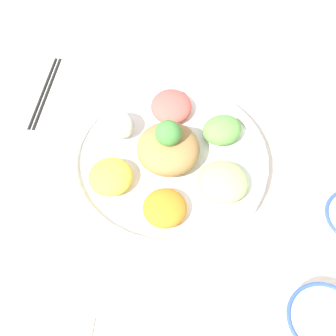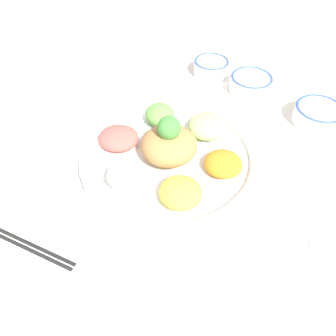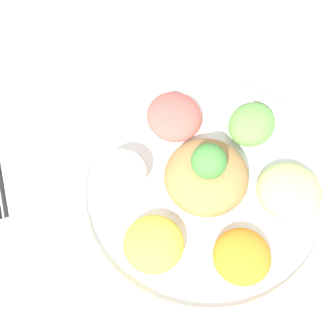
% 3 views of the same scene
% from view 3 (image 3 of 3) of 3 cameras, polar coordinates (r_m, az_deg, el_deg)
% --- Properties ---
extents(ground_plane, '(2.40, 2.40, 0.00)m').
position_cam_3_polar(ground_plane, '(0.71, 3.51, -4.98)').
color(ground_plane, silver).
extents(salad_platter, '(0.40, 0.40, 0.13)m').
position_cam_3_polar(salad_platter, '(0.70, 4.61, -2.03)').
color(salad_platter, white).
rests_on(salad_platter, ground_plane).
extents(serving_spoon_extra, '(0.07, 0.12, 0.01)m').
position_cam_3_polar(serving_spoon_extra, '(0.90, -6.54, 15.97)').
color(serving_spoon_extra, beige).
rests_on(serving_spoon_extra, ground_plane).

